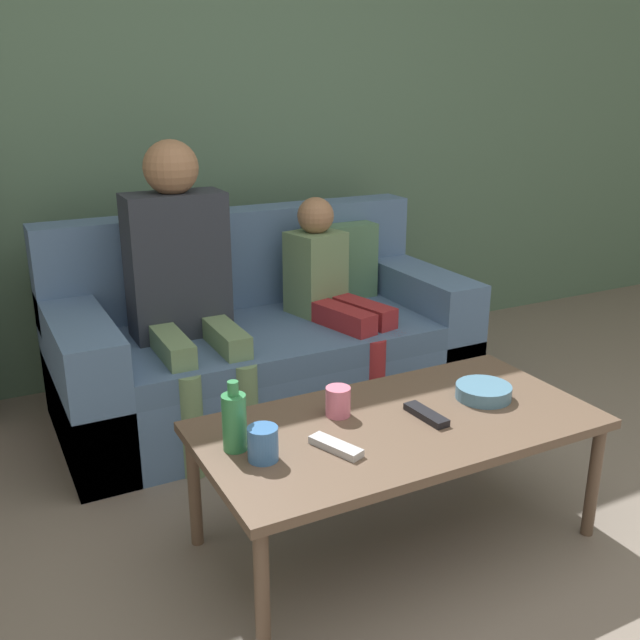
% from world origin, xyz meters
% --- Properties ---
extents(wall_back, '(12.00, 0.06, 2.60)m').
position_xyz_m(wall_back, '(0.00, 2.48, 1.30)').
color(wall_back, '#4C6B56').
rests_on(wall_back, ground_plane).
extents(couch, '(1.79, 0.85, 0.85)m').
position_xyz_m(couch, '(-0.08, 1.85, 0.28)').
color(couch, '#4C6B93').
rests_on(couch, ground_plane).
extents(coffee_table, '(1.23, 0.62, 0.42)m').
position_xyz_m(coffee_table, '(-0.11, 0.71, 0.39)').
color(coffee_table, brown).
rests_on(coffee_table, ground_plane).
extents(person_adult, '(0.40, 0.60, 1.20)m').
position_xyz_m(person_adult, '(-0.45, 1.78, 0.69)').
color(person_adult, '#66845B').
rests_on(person_adult, ground_plane).
extents(person_child, '(0.35, 0.63, 0.93)m').
position_xyz_m(person_child, '(0.22, 1.73, 0.52)').
color(person_child, maroon).
rests_on(person_child, ground_plane).
extents(cup_near, '(0.09, 0.09, 0.10)m').
position_xyz_m(cup_near, '(-0.57, 0.69, 0.47)').
color(cup_near, '#3D70B2').
rests_on(cup_near, coffee_table).
extents(cup_far, '(0.08, 0.08, 0.09)m').
position_xyz_m(cup_far, '(-0.25, 0.84, 0.47)').
color(cup_far, pink).
rests_on(cup_far, coffee_table).
extents(tv_remote_0, '(0.06, 0.17, 0.02)m').
position_xyz_m(tv_remote_0, '(-0.02, 0.69, 0.43)').
color(tv_remote_0, black).
rests_on(tv_remote_0, coffee_table).
extents(tv_remote_1, '(0.10, 0.18, 0.02)m').
position_xyz_m(tv_remote_1, '(-0.37, 0.64, 0.43)').
color(tv_remote_1, '#B7B7BC').
rests_on(tv_remote_1, coffee_table).
extents(snack_bowl, '(0.18, 0.18, 0.05)m').
position_xyz_m(snack_bowl, '(0.23, 0.73, 0.45)').
color(snack_bowl, teal).
rests_on(snack_bowl, coffee_table).
extents(bottle, '(0.07, 0.07, 0.21)m').
position_xyz_m(bottle, '(-0.62, 0.78, 0.51)').
color(bottle, '#33844C').
rests_on(bottle, coffee_table).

